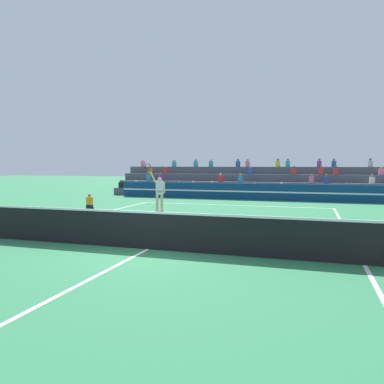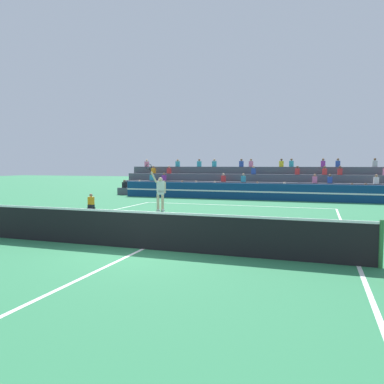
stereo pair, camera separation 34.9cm
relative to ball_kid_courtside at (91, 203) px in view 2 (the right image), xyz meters
The scene contains 8 objects.
ground_plane 10.00m from the ball_kid_courtside, 48.10° to the right, with size 120.00×120.00×0.00m, color #2D7A4C.
court_lines 10.00m from the ball_kid_courtside, 48.10° to the right, with size 11.10×23.90×0.01m.
tennis_net 9.99m from the ball_kid_courtside, 48.10° to the right, with size 12.00×0.10×1.10m.
sponsor_banner_wall 10.67m from the ball_kid_courtside, 51.29° to the left, with size 18.00×0.26×1.10m.
bleacher_stand 13.30m from the ball_kid_courtside, 59.86° to the left, with size 20.81×3.80×2.83m.
ball_kid_courtside is the anchor object (origin of this frame).
tennis_player 3.75m from the ball_kid_courtside, 10.72° to the left, with size 0.86×0.77×2.45m.
tennis_ball 8.80m from the ball_kid_courtside, 25.64° to the right, with size 0.07×0.07×0.07m, color #C6DB33.
Camera 2 is at (4.59, -9.27, 2.33)m, focal length 35.00 mm.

